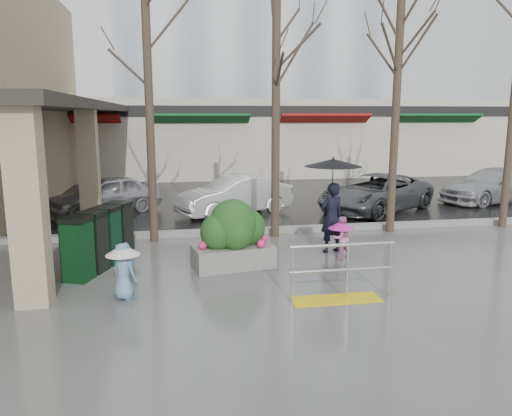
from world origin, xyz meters
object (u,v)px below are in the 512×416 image
object	(u,v)px
woman	(332,193)
car_b	(235,195)
tree_midwest	(276,34)
car_c	(376,193)
planter	(233,235)
handrail	(339,279)
car_a	(105,195)
news_boxes	(100,238)
tree_mideast	(399,52)
tree_west	(147,37)
child_blue	(123,265)
child_pink	(341,234)
car_d	(493,185)

from	to	relation	value
woman	car_b	size ratio (longest dim) A/B	0.59
tree_midwest	woman	size ratio (longest dim) A/B	3.08
tree_midwest	car_b	size ratio (longest dim) A/B	1.83
car_b	car_c	bearing A→B (deg)	62.64
tree_midwest	planter	xyz separation A→B (m)	(-1.45, -2.55, -4.53)
woman	planter	bearing A→B (deg)	1.31
handrail	tree_midwest	bearing A→B (deg)	91.91
planter	car_b	distance (m)	5.77
planter	car_a	xyz separation A→B (m)	(-3.46, 6.50, -0.08)
woman	news_boxes	bearing A→B (deg)	-13.02
handrail	car_c	size ratio (longest dim) A/B	0.42
tree_mideast	news_boxes	distance (m)	8.91
woman	handrail	bearing A→B (deg)	57.88
tree_west	tree_mideast	bearing A→B (deg)	0.00
planter	child_blue	bearing A→B (deg)	-143.75
tree_midwest	woman	xyz separation A→B (m)	(1.00, -1.75, -3.81)
woman	car_c	distance (m)	5.57
car_a	child_blue	bearing A→B (deg)	-23.21
tree_midwest	car_a	size ratio (longest dim) A/B	1.89
news_boxes	car_a	xyz separation A→B (m)	(-0.65, 6.05, -0.01)
child_pink	car_a	bearing A→B (deg)	-67.42
planter	car_c	xyz separation A→B (m)	(5.51, 5.39, -0.08)
car_a	car_b	world-z (taller)	same
tree_mideast	car_a	world-z (taller)	tree_mideast
tree_west	child_blue	world-z (taller)	tree_west
handrail	child_pink	xyz separation A→B (m)	(0.87, 2.44, 0.20)
tree_mideast	news_boxes	world-z (taller)	tree_mideast
child_blue	car_a	distance (m)	8.18
child_blue	car_c	world-z (taller)	car_c
planter	car_d	xyz separation A→B (m)	(10.55, 6.39, -0.08)
child_pink	child_blue	world-z (taller)	child_blue
tree_midwest	woman	world-z (taller)	tree_midwest
planter	car_a	distance (m)	7.37
car_d	car_b	bearing A→B (deg)	-101.40
woman	planter	distance (m)	2.67
child_pink	planter	bearing A→B (deg)	-16.39
tree_mideast	planter	xyz separation A→B (m)	(-4.75, -2.55, -4.15)
handrail	child_blue	xyz separation A→B (m)	(-3.75, 0.68, 0.25)
car_a	car_c	bearing A→B (deg)	50.44
tree_west	car_b	distance (m)	6.02
handrail	news_boxes	bearing A→B (deg)	148.48
tree_west	child_blue	bearing A→B (deg)	-95.42
tree_midwest	child_pink	size ratio (longest dim) A/B	7.09
car_d	woman	bearing A→B (deg)	-70.71
child_blue	car_a	world-z (taller)	car_a
car_a	news_boxes	bearing A→B (deg)	-26.31
woman	car_c	bearing A→B (deg)	-140.44
child_blue	news_boxes	bearing A→B (deg)	-31.78
car_d	tree_west	bearing A→B (deg)	-87.97
tree_west	car_d	world-z (taller)	tree_west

